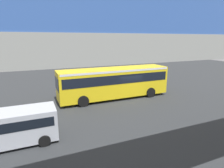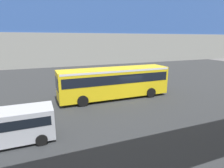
{
  "view_description": "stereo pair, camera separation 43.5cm",
  "coord_description": "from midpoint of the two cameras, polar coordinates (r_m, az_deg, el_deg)",
  "views": [
    {
      "loc": [
        9.02,
        16.74,
        6.11
      ],
      "look_at": [
        1.67,
        -0.36,
        1.6
      ],
      "focal_mm": 30.13,
      "sensor_mm": 36.0,
      "label": 1
    },
    {
      "loc": [
        8.62,
        16.91,
        6.11
      ],
      "look_at": [
        1.67,
        -0.36,
        1.6
      ],
      "focal_mm": 30.13,
      "sensor_mm": 36.0,
      "label": 2
    }
  ],
  "objects": [
    {
      "name": "parked_van",
      "position": [
        12.7,
        -27.37,
        -10.82
      ],
      "size": [
        4.8,
        2.17,
        2.05
      ],
      "color": "#B7BCC6",
      "rests_on": "ground"
    },
    {
      "name": "lane_dash_leftmost",
      "position": [
        24.1,
        11.08,
        -1.32
      ],
      "size": [
        2.0,
        0.2,
        0.01
      ],
      "primitive_type": "cube",
      "color": "silver",
      "rests_on": "ground"
    },
    {
      "name": "traffic_sign",
      "position": [
        22.72,
        6.11,
        2.84
      ],
      "size": [
        0.08,
        0.6,
        2.8
      ],
      "color": "slate",
      "rests_on": "ground"
    },
    {
      "name": "lane_dash_centre",
      "position": [
        20.97,
        -7.67,
        -3.44
      ],
      "size": [
        2.0,
        0.2,
        0.01
      ],
      "primitive_type": "cube",
      "color": "silver",
      "rests_on": "ground"
    },
    {
      "name": "ground",
      "position": [
        19.95,
        5.5,
        -4.28
      ],
      "size": [
        80.0,
        80.0,
        0.0
      ],
      "primitive_type": "plane",
      "color": "#2D3033"
    },
    {
      "name": "city_bus",
      "position": [
        19.45,
        1.35,
        1.07
      ],
      "size": [
        11.54,
        2.85,
        3.15
      ],
      "color": "yellow",
      "rests_on": "ground"
    },
    {
      "name": "pedestrian",
      "position": [
        22.66,
        -6.89,
        0.19
      ],
      "size": [
        0.38,
        0.38,
        1.79
      ],
      "color": "#2D2D38",
      "rests_on": "ground"
    },
    {
      "name": "lane_dash_left",
      "position": [
        22.23,
        2.37,
        -2.34
      ],
      "size": [
        2.0,
        0.2,
        0.01
      ],
      "primitive_type": "cube",
      "color": "silver",
      "rests_on": "ground"
    }
  ]
}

